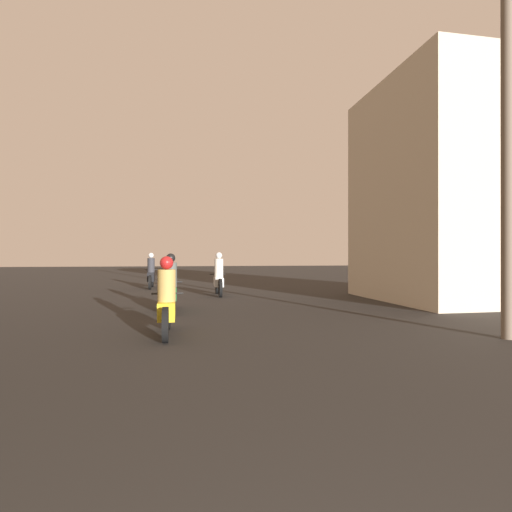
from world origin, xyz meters
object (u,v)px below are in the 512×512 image
at_px(building_right_near, 453,193).
at_px(utility_pole_near, 507,107).
at_px(motorcycle_green, 171,288).
at_px(motorcycle_yellow, 167,304).
at_px(motorcycle_white, 219,278).
at_px(motorcycle_black, 151,274).

distance_m(building_right_near, utility_pole_near, 6.59).
xyz_separation_m(motorcycle_green, utility_pole_near, (5.85, -4.69, 3.43)).
xyz_separation_m(motorcycle_yellow, building_right_near, (9.09, 4.31, 2.97)).
xyz_separation_m(motorcycle_green, building_right_near, (9.10, 1.02, 2.94)).
height_order(motorcycle_green, building_right_near, building_right_near).
height_order(motorcycle_green, motorcycle_white, motorcycle_white).
relative_size(motorcycle_green, building_right_near, 0.28).
relative_size(motorcycle_black, utility_pole_near, 0.27).
relative_size(motorcycle_yellow, motorcycle_white, 0.93).
bearing_deg(motorcycle_yellow, motorcycle_black, 93.32).
bearing_deg(motorcycle_green, utility_pole_near, -47.28).
bearing_deg(motorcycle_yellow, motorcycle_white, 75.27).
bearing_deg(motorcycle_green, motorcycle_yellow, -98.35).
bearing_deg(motorcycle_yellow, motorcycle_green, 88.02).
bearing_deg(utility_pole_near, motorcycle_white, 116.00).
bearing_deg(motorcycle_green, building_right_near, -2.17).
relative_size(motorcycle_yellow, building_right_near, 0.26).
distance_m(motorcycle_black, building_right_near, 12.62).
relative_size(building_right_near, utility_pole_near, 0.92).
bearing_deg(motorcycle_yellow, building_right_near, 23.17).
height_order(motorcycle_yellow, utility_pole_near, utility_pole_near).
bearing_deg(building_right_near, motorcycle_white, 158.45).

